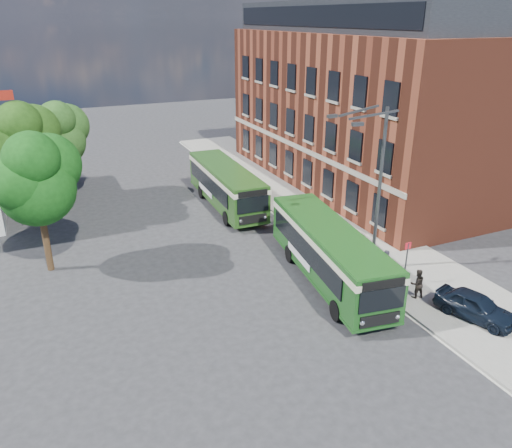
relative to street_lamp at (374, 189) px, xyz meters
name	(u,v)px	position (x,y,z in m)	size (l,w,h in m)	color
ground	(272,272)	(-4.84, 2.00, -4.79)	(120.00, 120.00, 0.00)	#2B2B2D
pavement	(310,206)	(2.16, 10.00, -4.72)	(6.00, 48.00, 0.15)	gray
kerb_line	(273,213)	(-0.89, 10.00, -4.79)	(0.12, 48.00, 0.01)	beige
brick_office	(364,98)	(9.16, 14.00, 2.18)	(12.10, 26.00, 14.20)	maroon
flagpole	(9,154)	(-17.29, 15.00, 0.15)	(0.95, 0.10, 9.00)	#3D4042
street_lamp	(374,189)	(0.00, 0.00, 0.00)	(2.96, 2.38, 9.00)	#3D4042
bus_stop_sign	(406,261)	(0.76, -2.20, -3.28)	(0.35, 0.08, 2.52)	#3D4042
bus_front	(329,249)	(-2.50, 0.02, -2.96)	(4.01, 11.24, 3.02)	#1A4F19
bus_rear	(226,183)	(-3.39, 12.77, -2.96)	(2.94, 10.84, 3.02)	#254E19
parked_car	(476,306)	(1.66, -6.07, -4.01)	(1.48, 3.69, 1.26)	black
pedestrian_a	(385,265)	(0.12, -1.36, -3.78)	(0.63, 0.41, 1.71)	black
pedestrian_b	(417,284)	(0.45, -3.50, -3.88)	(0.74, 0.58, 1.53)	black
tree_left	(36,177)	(-15.90, 7.33, 0.60)	(4.71, 4.48, 7.95)	#392514
tree_mid	(23,140)	(-16.38, 15.77, 0.81)	(4.89, 4.65, 8.25)	#392514
tree_right	(59,133)	(-13.98, 19.16, 0.37)	(4.51, 4.29, 7.61)	#392514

